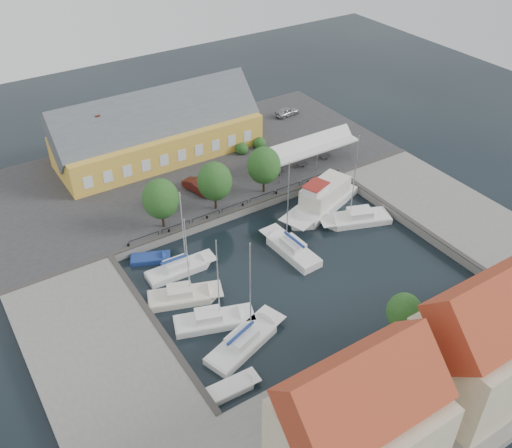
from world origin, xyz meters
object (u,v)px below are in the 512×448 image
Objects in this scene: car_red at (198,186)px; west_boat_a at (180,270)px; launch_sw at (232,388)px; warehouse at (153,133)px; east_boat_a at (356,220)px; launch_nw at (150,259)px; tent_canopy at (309,147)px; trawler at (322,201)px; west_boat_b at (183,297)px; car_silver at (287,112)px; west_boat_c at (212,322)px; center_sailboat at (291,250)px; west_boat_d at (245,342)px.

west_boat_a reaches higher than car_red.
car_red is at bearing 67.52° from launch_sw.
east_boat_a is (14.28, -26.73, -4.17)m from warehouse.
tent_canopy is at bearing 13.07° from launch_nw.
west_boat_b is at bearing -165.71° from trawler.
car_red is at bearing 132.51° from east_boat_a.
launch_nw is (-33.06, -20.57, -1.62)m from car_silver.
west_boat_c is at bearing -80.02° from west_boat_b.
center_sailboat reaches higher than west_boat_c.
car_silver is 0.32× the size of trawler.
warehouse reaches higher than trawler.
launch_nw is at bearing 152.32° from center_sailboat.
car_silver is (6.53, 14.41, -1.97)m from tent_canopy.
tent_canopy is 1.18× the size of center_sailboat.
car_silver is 0.86× the size of launch_sw.
west_boat_c is (-12.88, -4.91, -0.10)m from center_sailboat.
west_boat_c is at bearing 107.61° from west_boat_d.
car_red is at bearing 172.57° from tent_canopy.
center_sailboat reaches higher than launch_nw.
west_boat_d is (-11.62, -8.88, -0.09)m from center_sailboat.
west_boat_c reaches higher than car_silver.
west_boat_b is at bearing 103.58° from west_boat_d.
center_sailboat reaches higher than car_silver.
center_sailboat is 1.11× the size of west_boat_c.
car_silver is at bearing 12.17° from car_red.
trawler is at bearing 109.76° from east_boat_a.
car_silver is 0.35× the size of center_sailboat.
warehouse is at bearing 78.22° from west_boat_d.
launch_sw is (-2.31, -7.75, -0.17)m from west_boat_c.
west_boat_b is 12.43m from launch_sw.
west_boat_a is (-8.00, -23.61, -4.16)m from warehouse.
east_boat_a is at bearing -7.97° from west_boat_a.
east_boat_a is 23.75m from west_boat_c.
west_boat_d is at bearing -124.84° from car_red.
car_red is 0.38× the size of center_sailboat.
trawler is at bearing 25.58° from west_boat_c.
west_boat_b is 8.80m from west_boat_d.
west_boat_c is 2.26× the size of launch_nw.
east_boat_a is 2.53× the size of launch_sw.
warehouse reaches higher than west_boat_c.
west_boat_b is at bearing -178.65° from center_sailboat.
east_boat_a reaches higher than west_boat_c.
east_boat_a is (13.71, -14.96, -1.48)m from car_red.
car_silver is 0.35× the size of west_boat_d.
warehouse is 6.35× the size of car_red.
east_boat_a reaches higher than center_sailboat.
east_boat_a reaches higher than car_red.
tent_canopy is at bearing 79.81° from east_boat_a.
car_red is at bearing -87.23° from warehouse.
warehouse is at bearing 71.28° from west_boat_a.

